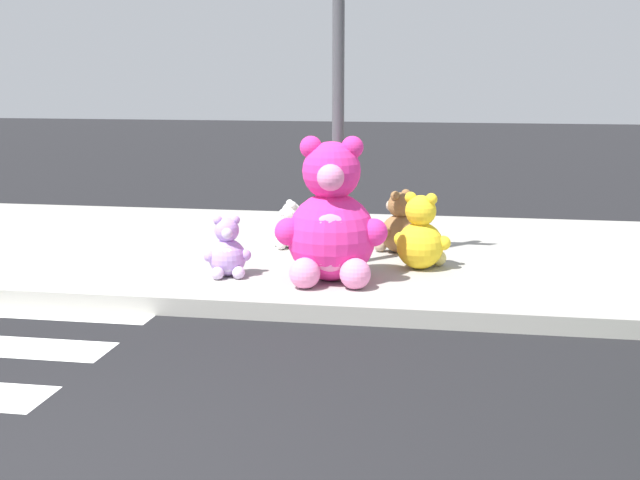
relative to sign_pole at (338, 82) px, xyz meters
name	(u,v)px	position (x,y,z in m)	size (l,w,h in m)	color
sidewalk	(255,252)	(-1.00, 0.80, -1.77)	(28.00, 4.40, 0.15)	#9E9B93
sign_pole	(338,82)	(0.00, 0.00, 0.00)	(0.56, 0.11, 3.20)	#4C4C51
plush_pink_large	(331,224)	(0.04, -0.59, -1.20)	(0.96, 0.87, 1.25)	#F22D93
plush_white	(290,229)	(-0.61, 0.75, -1.50)	(0.35, 0.35, 0.49)	white
plush_brown	(398,227)	(0.51, 0.72, -1.45)	(0.46, 0.44, 0.63)	olive
plush_lavender	(227,252)	(-0.90, -0.58, -1.48)	(0.41, 0.39, 0.54)	#B28CD8
plush_yellow	(421,238)	(0.77, 0.03, -1.41)	(0.53, 0.50, 0.71)	yellow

